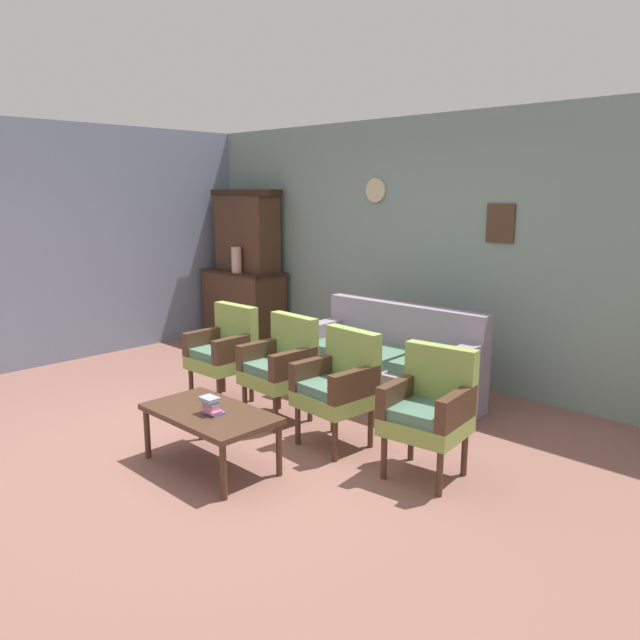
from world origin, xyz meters
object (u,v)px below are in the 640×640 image
coffee_table (210,417)px  book_stack_on_table (211,406)px  armchair_by_doorway (224,349)px  floral_couch (387,368)px  vase_on_cabinet (236,260)px  armchair_near_cabinet (429,407)px  armchair_near_couch_end (339,383)px  armchair_row_middle (281,363)px  side_cabinet (244,306)px

coffee_table → book_stack_on_table: book_stack_on_table is taller
armchair_by_doorway → floral_couch: bearing=41.9°
vase_on_cabinet → floral_couch: size_ratio=0.18×
armchair_near_cabinet → coffee_table: armchair_near_cabinet is taller
armchair_near_couch_end → coffee_table: 1.02m
armchair_by_doorway → armchair_row_middle: same height
armchair_row_middle → book_stack_on_table: (0.39, -1.02, -0.02)m
floral_couch → armchair_row_middle: 1.06m
vase_on_cabinet → armchair_row_middle: 2.85m
side_cabinet → armchair_near_cabinet: side_cabinet is taller
vase_on_cabinet → book_stack_on_table: 3.76m
armchair_by_doorway → vase_on_cabinet: bearing=138.1°
armchair_row_middle → armchair_near_cabinet: (1.53, -0.02, 0.00)m
floral_couch → coffee_table: floral_couch is taller
armchair_by_doorway → book_stack_on_table: size_ratio=5.84×
side_cabinet → armchair_row_middle: 2.96m
floral_couch → side_cabinet: bearing=167.6°
armchair_near_couch_end → book_stack_on_table: bearing=-109.1°
armchair_row_middle → armchair_near_couch_end: bearing=-5.0°
armchair_near_cabinet → book_stack_on_table: bearing=-138.8°
armchair_row_middle → armchair_near_cabinet: 1.53m
side_cabinet → book_stack_on_table: 3.89m
floral_couch → armchair_row_middle: (-0.39, -0.98, 0.17)m
vase_on_cabinet → coffee_table: bearing=-41.7°
coffee_table → side_cabinet: bearing=137.2°
coffee_table → book_stack_on_table: 0.12m
armchair_near_couch_end → armchair_near_cabinet: size_ratio=1.00×
vase_on_cabinet → coffee_table: 3.72m
floral_couch → vase_on_cabinet: bearing=170.7°
side_cabinet → floral_couch: bearing=-12.4°
vase_on_cabinet → armchair_near_cabinet: bearing=-20.4°
armchair_by_doorway → armchair_near_cabinet: size_ratio=1.00×
floral_couch → armchair_by_doorway: 1.53m
book_stack_on_table → armchair_near_cabinet: bearing=41.2°
side_cabinet → vase_on_cabinet: (0.09, -0.17, 0.62)m
side_cabinet → armchair_row_middle: size_ratio=1.28×
book_stack_on_table → armchair_near_couch_end: bearing=70.9°
floral_couch → book_stack_on_table: 2.00m
vase_on_cabinet → armchair_near_cabinet: size_ratio=0.36×
vase_on_cabinet → armchair_by_doorway: vase_on_cabinet is taller
floral_couch → armchair_near_couch_end: (0.34, -1.04, 0.17)m
armchair_row_middle → book_stack_on_table: armchair_row_middle is taller
floral_couch → book_stack_on_table: (0.01, -2.00, 0.15)m
coffee_table → floral_couch: bearing=88.6°
floral_couch → coffee_table: (-0.05, -1.97, 0.05)m
armchair_row_middle → armchair_near_couch_end: size_ratio=1.00×
floral_couch → book_stack_on_table: size_ratio=11.35×
armchair_row_middle → coffee_table: size_ratio=0.90×
coffee_table → armchair_row_middle: bearing=108.7°
armchair_by_doorway → book_stack_on_table: 1.50m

